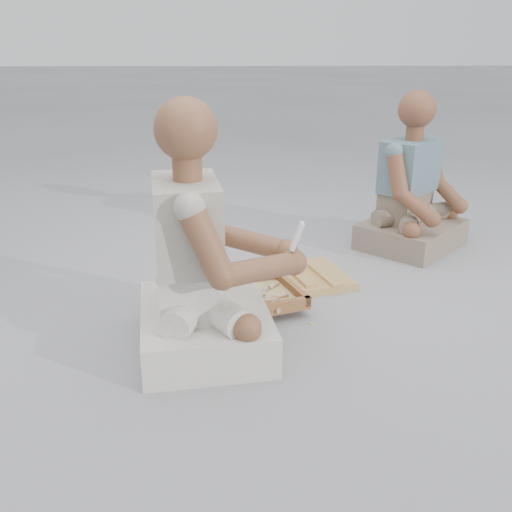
{
  "coord_description": "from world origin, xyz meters",
  "views": [
    {
      "loc": [
        -0.19,
        -2.13,
        1.18
      ],
      "look_at": [
        -0.12,
        0.22,
        0.3
      ],
      "focal_mm": 40.0,
      "sensor_mm": 36.0,
      "label": 1
    }
  ],
  "objects_px": {
    "carved_panel": "(288,280)",
    "companion": "(413,197)",
    "tool_tray": "(250,297)",
    "craftsman": "(201,268)"
  },
  "relations": [
    {
      "from": "carved_panel",
      "to": "tool_tray",
      "type": "relative_size",
      "value": 1.12
    },
    {
      "from": "craftsman",
      "to": "companion",
      "type": "bearing_deg",
      "value": 126.44
    },
    {
      "from": "tool_tray",
      "to": "craftsman",
      "type": "height_order",
      "value": "craftsman"
    },
    {
      "from": "craftsman",
      "to": "tool_tray",
      "type": "bearing_deg",
      "value": 139.74
    },
    {
      "from": "carved_panel",
      "to": "craftsman",
      "type": "relative_size",
      "value": 0.61
    },
    {
      "from": "companion",
      "to": "carved_panel",
      "type": "bearing_deg",
      "value": -10.58
    },
    {
      "from": "carved_panel",
      "to": "companion",
      "type": "relative_size",
      "value": 0.66
    },
    {
      "from": "craftsman",
      "to": "companion",
      "type": "height_order",
      "value": "craftsman"
    },
    {
      "from": "craftsman",
      "to": "companion",
      "type": "distance_m",
      "value": 1.7
    },
    {
      "from": "carved_panel",
      "to": "companion",
      "type": "bearing_deg",
      "value": 35.85
    }
  ]
}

